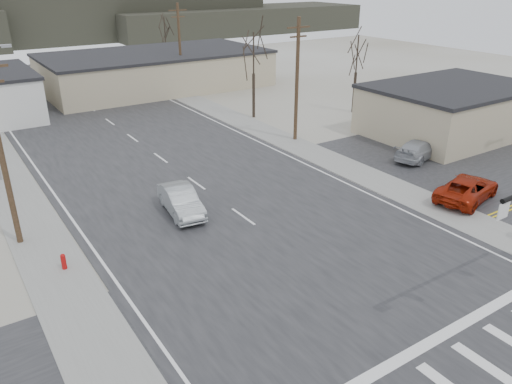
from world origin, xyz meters
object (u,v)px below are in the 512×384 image
Objects in this scene: sedan_crossing at (181,201)px; car_parked_silver at (418,150)px; fire_hydrant at (64,262)px; car_parked_red at (467,189)px; car_far_b at (29,73)px; car_far_a at (145,88)px.

car_parked_silver is (19.21, -1.45, -0.06)m from sedan_crossing.
car_parked_red is (23.18, -5.69, 0.33)m from fire_hydrant.
sedan_crossing is at bearing 70.42° from car_parked_silver.
fire_hydrant is 23.87m from car_parked_red.
car_far_b is at bearing 1.79° from car_parked_red.
car_far_a is at bearing -74.90° from car_far_b.
sedan_crossing is at bearing 18.45° from fire_hydrant.
sedan_crossing is 0.88× the size of car_parked_red.
car_far_b is at bearing 80.91° from fire_hydrant.
car_far_b is 0.93× the size of car_parked_silver.
car_far_a is at bearing -4.84° from car_parked_red.
car_parked_red is at bearing 137.62° from car_parked_silver.
car_far_b is (0.57, 47.45, 0.01)m from sedan_crossing.
fire_hydrant is 0.17× the size of car_parked_silver.
car_parked_red is at bearing 117.11° from car_far_a.
car_far_a is 1.14× the size of car_far_b.
car_far_b reaches higher than fire_hydrant.
car_far_b reaches higher than car_far_a.
car_parked_silver is at bearing 2.20° from fire_hydrant.
car_far_b reaches higher than car_parked_silver.
sedan_crossing reaches higher than car_parked_silver.
car_far_b is 57.65m from car_parked_red.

